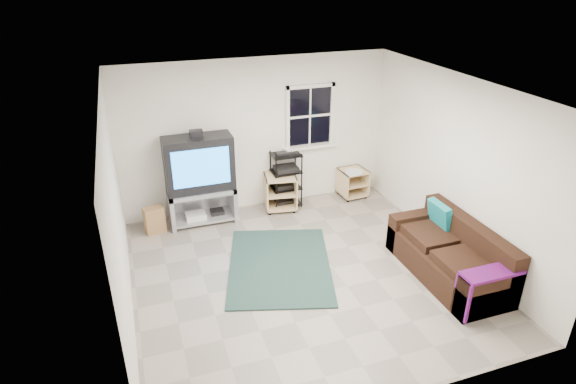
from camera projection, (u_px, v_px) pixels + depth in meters
name	position (u px, v px, depth m)	size (l,w,h in m)	color
room	(310.00, 120.00, 8.30)	(4.60, 4.62, 4.60)	gray
tv_unit	(200.00, 173.00, 7.75)	(1.09, 0.54, 1.60)	#A2A2AA
av_rack	(286.00, 183.00, 8.46)	(0.50, 0.37, 1.01)	black
side_table_left	(280.00, 190.00, 8.43)	(0.61, 0.61, 0.63)	#DCC287
side_table_right	(352.00, 181.00, 8.87)	(0.50, 0.52, 0.54)	#DCC287
sofa	(451.00, 257.00, 6.58)	(0.83, 1.88, 0.86)	black
shag_rug	(280.00, 265.00, 6.91)	(1.43, 1.96, 0.02)	black
paper_bag	(155.00, 220.00, 7.69)	(0.31, 0.20, 0.44)	#966D43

